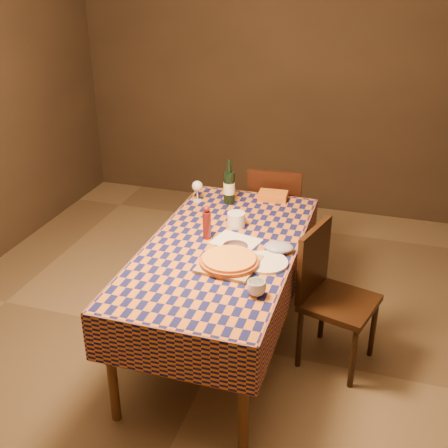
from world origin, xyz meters
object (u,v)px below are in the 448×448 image
object	(u,v)px
dining_table	(222,256)
cutting_board	(229,264)
bowl	(235,249)
white_plate	(265,262)
chair_right	(328,289)
chair_far	(275,213)
wine_bottle	(229,187)
pizza	(229,260)

from	to	relation	value
dining_table	cutting_board	distance (m)	0.27
dining_table	bowl	world-z (taller)	bowl
bowl	white_plate	world-z (taller)	bowl
dining_table	bowl	size ratio (longest dim) A/B	11.65
dining_table	chair_right	xyz separation A→B (m)	(0.68, 0.08, -0.17)
cutting_board	white_plate	distance (m)	0.22
dining_table	chair_far	distance (m)	1.13
chair_far	chair_right	xyz separation A→B (m)	(0.57, -1.02, 0.00)
dining_table	chair_right	world-z (taller)	chair_right
bowl	chair_far	size ratio (longest dim) A/B	0.17
wine_bottle	white_plate	distance (m)	0.93
cutting_board	wine_bottle	xyz separation A→B (m)	(-0.27, 0.89, 0.11)
cutting_board	chair_right	world-z (taller)	chair_right
pizza	wine_bottle	size ratio (longest dim) A/B	1.39
wine_bottle	chair_far	xyz separation A→B (m)	(0.26, 0.44, -0.37)
wine_bottle	chair_far	bearing A→B (deg)	59.72
bowl	wine_bottle	world-z (taller)	wine_bottle
white_plate	dining_table	bearing A→B (deg)	156.65
cutting_board	white_plate	size ratio (longest dim) A/B	1.21
cutting_board	chair_right	bearing A→B (deg)	28.82
dining_table	pizza	world-z (taller)	pizza
chair_far	chair_right	size ratio (longest dim) A/B	1.00
dining_table	white_plate	world-z (taller)	white_plate
bowl	wine_bottle	xyz separation A→B (m)	(-0.26, 0.72, 0.10)
dining_table	chair_far	world-z (taller)	chair_far
white_plate	chair_right	world-z (taller)	chair_right
white_plate	bowl	bearing A→B (deg)	160.43
bowl	chair_right	distance (m)	0.65
dining_table	pizza	bearing A→B (deg)	-62.76
bowl	white_plate	xyz separation A→B (m)	(0.21, -0.07, -0.02)
chair_right	wine_bottle	bearing A→B (deg)	145.11
pizza	bowl	distance (m)	0.16
dining_table	bowl	bearing A→B (deg)	-30.17
bowl	dining_table	bearing A→B (deg)	149.83
pizza	dining_table	bearing A→B (deg)	117.24
pizza	bowl	size ratio (longest dim) A/B	2.92
wine_bottle	white_plate	world-z (taller)	wine_bottle
cutting_board	white_plate	xyz separation A→B (m)	(0.20, 0.09, -0.00)
white_plate	chair_far	distance (m)	1.29
wine_bottle	chair_right	xyz separation A→B (m)	(0.83, -0.58, -0.37)
cutting_board	chair_right	distance (m)	0.69
wine_bottle	cutting_board	bearing A→B (deg)	-73.31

